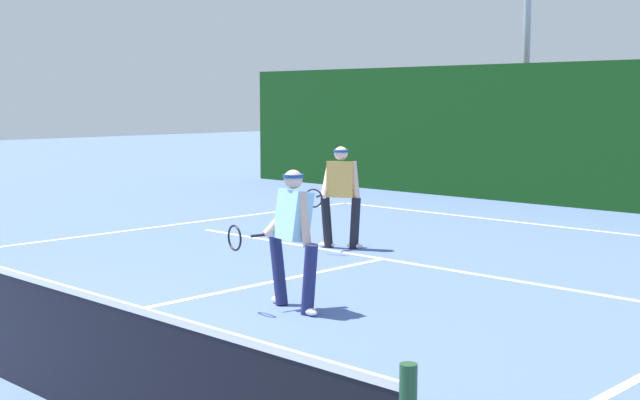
# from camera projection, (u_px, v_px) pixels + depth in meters

# --- Properties ---
(court_line_baseline_far) EXTENTS (10.17, 0.10, 0.01)m
(court_line_baseline_far) POSITION_uv_depth(u_px,v_px,m) (547.00, 225.00, 16.17)
(court_line_baseline_far) COLOR white
(court_line_baseline_far) RESTS_ON ground_plane
(court_line_service) EXTENTS (8.29, 0.10, 0.01)m
(court_line_service) POSITION_uv_depth(u_px,v_px,m) (383.00, 259.00, 12.76)
(court_line_service) COLOR white
(court_line_service) RESTS_ON ground_plane
(court_line_centre) EXTENTS (0.10, 6.40, 0.01)m
(court_line_centre) POSITION_uv_depth(u_px,v_px,m) (210.00, 295.00, 10.42)
(court_line_centre) COLOR white
(court_line_centre) RESTS_ON ground_plane
(player_near) EXTENTS (0.98, 0.87, 1.58)m
(player_near) POSITION_uv_depth(u_px,v_px,m) (292.00, 233.00, 9.59)
(player_near) COLOR #1E234C
(player_near) RESTS_ON ground_plane
(player_far) EXTENTS (0.70, 0.95, 1.62)m
(player_far) POSITION_uv_depth(u_px,v_px,m) (340.00, 192.00, 13.60)
(player_far) COLOR black
(player_far) RESTS_ON ground_plane
(back_fence_windscreen) EXTENTS (22.10, 0.12, 3.16)m
(back_fence_windscreen) POSITION_uv_depth(u_px,v_px,m) (618.00, 136.00, 18.04)
(back_fence_windscreen) COLOR #113E12
(back_fence_windscreen) RESTS_ON ground_plane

